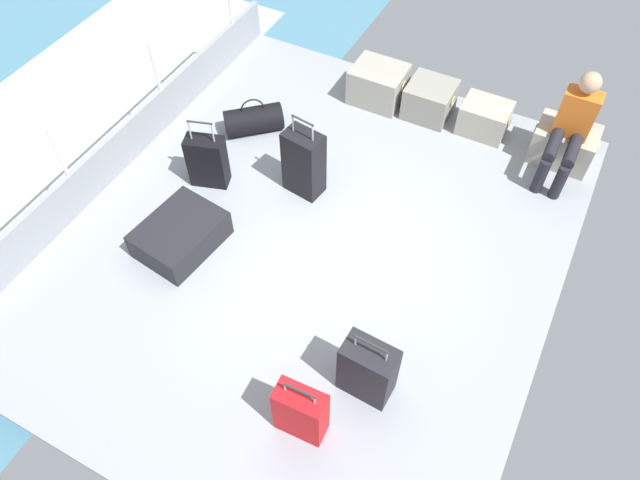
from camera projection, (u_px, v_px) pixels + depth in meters
name	position (u px, v px, depth m)	size (l,w,h in m)	color
ground_plane	(313.00, 240.00, 5.58)	(4.40, 5.20, 0.06)	gray
gunwale_port	(123.00, 146.00, 5.99)	(0.06, 5.20, 0.45)	gray
railing_port	(108.00, 102.00, 5.55)	(0.04, 4.20, 1.02)	silver
sea_wake	(38.00, 142.00, 6.84)	(12.00, 12.00, 0.01)	teal
cargo_crate_0	(378.00, 84.00, 6.62)	(0.61, 0.48, 0.42)	gray
cargo_crate_1	(430.00, 100.00, 6.49)	(0.53, 0.48, 0.38)	gray
cargo_crate_2	(484.00, 118.00, 6.33)	(0.54, 0.39, 0.35)	#9E9989
cargo_crate_3	(563.00, 144.00, 6.05)	(0.64, 0.44, 0.39)	#9E9989
passenger_seated	(572.00, 127.00, 5.65)	(0.34, 0.66, 1.09)	orange
suitcase_0	(207.00, 161.00, 5.78)	(0.41, 0.30, 0.78)	black
suitcase_1	(181.00, 235.00, 5.40)	(0.68, 0.83, 0.28)	black
suitcase_2	(301.00, 412.00, 4.24)	(0.38, 0.20, 0.66)	red
suitcase_3	(368.00, 370.00, 4.42)	(0.42, 0.26, 0.71)	black
suitcase_4	(304.00, 163.00, 5.66)	(0.40, 0.29, 0.89)	black
duffel_bag	(254.00, 120.00, 6.35)	(0.65, 0.62, 0.42)	black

